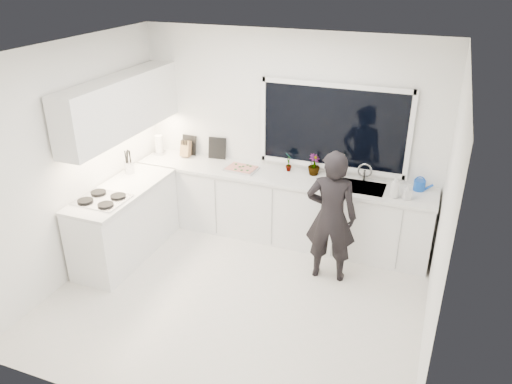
% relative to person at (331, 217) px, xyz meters
% --- Properties ---
extents(floor, '(4.00, 3.50, 0.02)m').
position_rel_person_xyz_m(floor, '(-0.84, -0.78, -0.81)').
color(floor, beige).
rests_on(floor, ground).
extents(wall_back, '(4.00, 0.02, 2.70)m').
position_rel_person_xyz_m(wall_back, '(-0.84, 0.98, 0.55)').
color(wall_back, white).
rests_on(wall_back, ground).
extents(wall_left, '(0.02, 3.50, 2.70)m').
position_rel_person_xyz_m(wall_left, '(-2.85, -0.78, 0.55)').
color(wall_left, white).
rests_on(wall_left, ground).
extents(wall_right, '(0.02, 3.50, 2.70)m').
position_rel_person_xyz_m(wall_right, '(1.17, -0.78, 0.55)').
color(wall_right, white).
rests_on(wall_right, ground).
extents(ceiling, '(4.00, 3.50, 0.02)m').
position_rel_person_xyz_m(ceiling, '(-0.84, -0.78, 1.91)').
color(ceiling, white).
rests_on(ceiling, wall_back).
extents(window, '(1.80, 0.02, 1.00)m').
position_rel_person_xyz_m(window, '(-0.24, 0.95, 0.75)').
color(window, black).
rests_on(window, wall_back).
extents(base_cabinets_back, '(3.92, 0.58, 0.88)m').
position_rel_person_xyz_m(base_cabinets_back, '(-0.84, 0.67, -0.36)').
color(base_cabinets_back, white).
rests_on(base_cabinets_back, floor).
extents(base_cabinets_left, '(0.58, 1.60, 0.88)m').
position_rel_person_xyz_m(base_cabinets_left, '(-2.51, -0.43, -0.36)').
color(base_cabinets_left, white).
rests_on(base_cabinets_left, floor).
extents(countertop_back, '(3.94, 0.62, 0.04)m').
position_rel_person_xyz_m(countertop_back, '(-0.84, 0.66, 0.10)').
color(countertop_back, silver).
rests_on(countertop_back, base_cabinets_back).
extents(countertop_left, '(0.62, 1.60, 0.04)m').
position_rel_person_xyz_m(countertop_left, '(-2.51, -0.43, 0.10)').
color(countertop_left, silver).
rests_on(countertop_left, base_cabinets_left).
extents(upper_cabinets, '(0.34, 2.10, 0.70)m').
position_rel_person_xyz_m(upper_cabinets, '(-2.63, -0.08, 1.05)').
color(upper_cabinets, white).
rests_on(upper_cabinets, wall_left).
extents(sink, '(0.58, 0.42, 0.14)m').
position_rel_person_xyz_m(sink, '(0.21, 0.67, 0.07)').
color(sink, silver).
rests_on(sink, countertop_back).
extents(faucet, '(0.03, 0.03, 0.22)m').
position_rel_person_xyz_m(faucet, '(0.21, 0.87, 0.23)').
color(faucet, silver).
rests_on(faucet, countertop_back).
extents(stovetop, '(0.56, 0.48, 0.03)m').
position_rel_person_xyz_m(stovetop, '(-2.53, -0.78, 0.13)').
color(stovetop, black).
rests_on(stovetop, countertop_left).
extents(person, '(0.62, 0.44, 1.60)m').
position_rel_person_xyz_m(person, '(0.00, 0.00, 0.00)').
color(person, black).
rests_on(person, floor).
extents(pizza_tray, '(0.43, 0.33, 0.03)m').
position_rel_person_xyz_m(pizza_tray, '(-1.37, 0.64, 0.13)').
color(pizza_tray, '#B2B2B6').
rests_on(pizza_tray, countertop_back).
extents(pizza, '(0.39, 0.29, 0.01)m').
position_rel_person_xyz_m(pizza, '(-1.37, 0.64, 0.15)').
color(pizza, '#B03517').
rests_on(pizza, pizza_tray).
extents(watering_can, '(0.14, 0.14, 0.13)m').
position_rel_person_xyz_m(watering_can, '(0.88, 0.83, 0.18)').
color(watering_can, '#1348B2').
rests_on(watering_can, countertop_back).
extents(paper_towel_roll, '(0.12, 0.12, 0.26)m').
position_rel_person_xyz_m(paper_towel_roll, '(-2.69, 0.77, 0.25)').
color(paper_towel_roll, silver).
rests_on(paper_towel_roll, countertop_back).
extents(knife_block, '(0.13, 0.10, 0.22)m').
position_rel_person_xyz_m(knife_block, '(-2.29, 0.81, 0.23)').
color(knife_block, '#9D7749').
rests_on(knife_block, countertop_back).
extents(utensil_crock, '(0.16, 0.16, 0.16)m').
position_rel_person_xyz_m(utensil_crock, '(-2.69, 0.02, 0.20)').
color(utensil_crock, silver).
rests_on(utensil_crock, countertop_left).
extents(picture_frame_large, '(0.22, 0.03, 0.28)m').
position_rel_person_xyz_m(picture_frame_large, '(-2.28, 0.91, 0.26)').
color(picture_frame_large, black).
rests_on(picture_frame_large, countertop_back).
extents(picture_frame_small, '(0.25, 0.05, 0.30)m').
position_rel_person_xyz_m(picture_frame_small, '(-1.85, 0.91, 0.27)').
color(picture_frame_small, black).
rests_on(picture_frame_small, countertop_back).
extents(herb_plants, '(0.83, 0.31, 0.28)m').
position_rel_person_xyz_m(herb_plants, '(-0.33, 0.83, 0.25)').
color(herb_plants, '#26662D').
rests_on(herb_plants, countertop_back).
extents(soap_bottles, '(0.27, 0.13, 0.28)m').
position_rel_person_xyz_m(soap_bottles, '(0.66, 0.52, 0.24)').
color(soap_bottles, '#D8BF66').
rests_on(soap_bottles, countertop_back).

